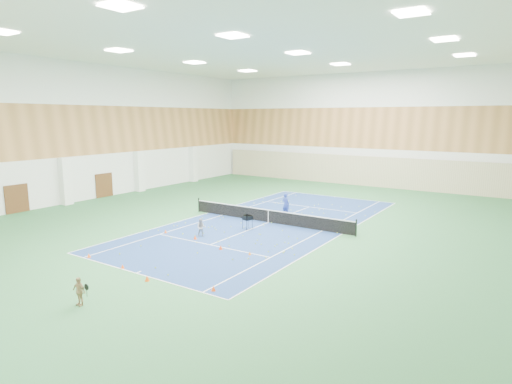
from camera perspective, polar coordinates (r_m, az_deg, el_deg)
ground at (r=30.10m, az=1.65°, el=-4.11°), size 40.00×40.00×0.00m
room_shell at (r=29.23m, az=1.71°, el=7.38°), size 36.00×40.00×12.00m
wood_cladding at (r=29.21m, az=1.73°, el=11.30°), size 36.00×40.00×8.00m
ceiling_light_grid at (r=29.57m, az=1.77°, el=18.92°), size 21.40×25.40×0.06m
court_surface at (r=30.10m, az=1.65°, el=-4.10°), size 10.97×23.77×0.01m
tennis_balls_scatter at (r=30.09m, az=1.65°, el=-4.02°), size 10.57×22.77×0.07m
tennis_net at (r=29.97m, az=1.66°, el=-3.09°), size 12.80×0.10×1.10m
back_curtain at (r=47.50m, az=14.36°, el=2.72°), size 35.40×0.16×3.20m
door_left_a at (r=37.82m, az=-29.27°, el=-0.78°), size 0.08×1.80×2.20m
door_left_b at (r=42.00m, az=-19.59°, el=0.86°), size 0.08×1.80×2.20m
coach at (r=32.19m, az=3.99°, el=-1.65°), size 0.69×0.52×1.70m
child_court at (r=26.71m, az=-7.32°, el=-4.73°), size 0.70×0.67×1.14m
child_apron at (r=18.51m, az=-22.52°, el=-12.13°), size 0.70×0.33×1.15m
ball_cart at (r=28.27m, az=-1.16°, el=-4.04°), size 0.70×0.70×0.95m
cone_svc_a at (r=28.00m, az=-11.98°, el=-5.16°), size 0.20×0.20×0.22m
cone_svc_b at (r=26.28m, az=-8.12°, el=-6.02°), size 0.22×0.22×0.24m
cone_svc_c at (r=24.16m, az=-4.73°, el=-7.37°), size 0.23×0.23×0.25m
cone_svc_d at (r=23.18m, az=-0.83°, el=-8.16°), size 0.17×0.17×0.19m
cone_base_a at (r=24.41m, az=-21.39°, el=-7.89°), size 0.20×0.20×0.22m
cone_base_b at (r=22.17m, az=-17.36°, el=-9.46°), size 0.19×0.19×0.21m
cone_base_c at (r=20.28m, az=-14.32°, el=-11.09°), size 0.23×0.23×0.25m
cone_base_d at (r=18.71m, az=-5.71°, el=-12.67°), size 0.22×0.22×0.24m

